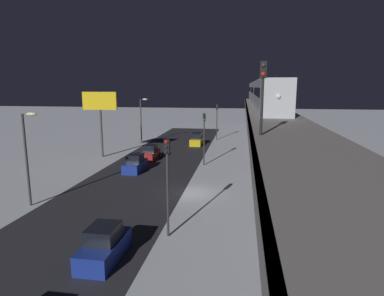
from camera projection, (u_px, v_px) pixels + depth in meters
ground_plane at (190, 193)px, 29.73m from camera, size 240.00×240.00×0.00m
avenue_asphalt at (126, 190)px, 30.66m from camera, size 11.00×92.94×0.01m
elevated_railway at (276, 130)px, 27.53m from camera, size 5.00×92.94×6.93m
subway_train at (261, 92)px, 54.05m from camera, size 2.94×55.47×3.40m
rail_signal at (263, 85)px, 17.62m from camera, size 0.36×0.41×4.00m
sedan_red at (150, 154)px, 43.57m from camera, size 1.91×4.18×1.97m
sedan_yellow at (197, 140)px, 54.58m from camera, size 1.80×4.37×1.97m
sedan_blue at (135, 164)px, 37.53m from camera, size 1.80×4.12×1.97m
sedan_blue_2 at (104, 246)px, 18.30m from camera, size 1.80×4.09×1.97m
traffic_light_near at (167, 174)px, 20.47m from camera, size 0.32×0.44×6.40m
traffic_light_mid at (204, 132)px, 39.71m from camera, size 0.32×0.44×6.40m
traffic_light_far at (217, 117)px, 58.95m from camera, size 0.32×0.44×6.40m
commercial_billboard at (100, 107)px, 44.05m from camera, size 4.80×0.36×8.90m
street_lamp_near at (28, 148)px, 25.83m from camera, size 1.35×0.44×7.65m
street_lamp_far at (142, 115)px, 54.96m from camera, size 1.35×0.44×7.65m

